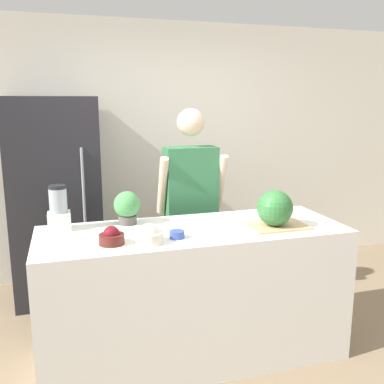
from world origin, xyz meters
TOP-DOWN VIEW (x-y plane):
  - wall_back at (0.00, 2.08)m, footprint 8.00×0.06m
  - counter_island at (0.00, 0.38)m, footprint 2.10×0.75m
  - refrigerator at (-0.92, 1.69)m, footprint 0.78×0.71m
  - person at (0.19, 1.08)m, footprint 0.57×0.27m
  - cutting_board at (0.57, 0.25)m, footprint 0.41×0.28m
  - watermelon at (0.54, 0.25)m, footprint 0.25×0.25m
  - bowl_cherries at (-0.57, 0.21)m, footprint 0.16×0.16m
  - bowl_cream at (-0.35, 0.16)m, footprint 0.17×0.17m
  - bowl_small_blue at (-0.16, 0.21)m, footprint 0.10×0.10m
  - blender at (-0.88, 0.61)m, footprint 0.15×0.15m
  - potted_plant at (-0.42, 0.63)m, footprint 0.19×0.19m

SIDE VIEW (x-z plane):
  - counter_island at x=0.00m, z-range 0.00..0.95m
  - person at x=0.19m, z-range 0.03..1.78m
  - refrigerator at x=-0.92m, z-range 0.00..1.85m
  - cutting_board at x=0.57m, z-range 0.95..0.96m
  - bowl_small_blue at x=-0.16m, z-range 0.95..1.00m
  - bowl_cherries at x=-0.57m, z-range 0.94..1.05m
  - bowl_cream at x=-0.35m, z-range 0.93..1.06m
  - potted_plant at x=-0.42m, z-range 0.96..1.19m
  - blender at x=-0.88m, z-range 0.93..1.24m
  - watermelon at x=0.54m, z-range 0.96..1.21m
  - wall_back at x=0.00m, z-range 0.00..2.60m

